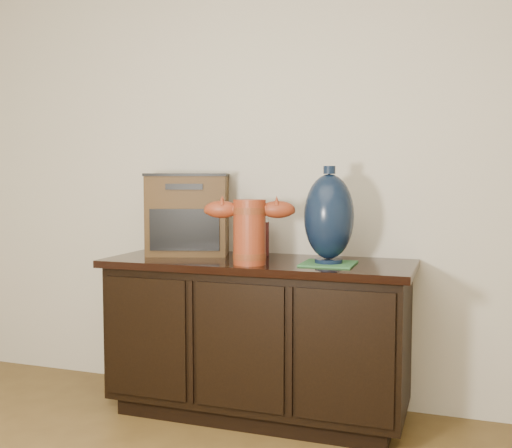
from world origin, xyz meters
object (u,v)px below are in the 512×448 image
at_px(sideboard, 258,336).
at_px(terracotta_vessel, 249,228).
at_px(tv_radio, 189,214).
at_px(spray_can, 262,236).
at_px(lamp_base, 329,217).

distance_m(sideboard, terracotta_vessel, 0.56).
xyz_separation_m(terracotta_vessel, tv_radio, (-0.43, 0.27, 0.04)).
relative_size(terracotta_vessel, tv_radio, 0.84).
height_order(tv_radio, spray_can, tv_radio).
xyz_separation_m(sideboard, tv_radio, (-0.42, 0.12, 0.57)).
bearing_deg(sideboard, terracotta_vessel, -85.17).
xyz_separation_m(terracotta_vessel, spray_can, (-0.05, 0.33, -0.07)).
bearing_deg(spray_can, lamp_base, -28.60).
bearing_deg(sideboard, lamp_base, -5.87).
distance_m(lamp_base, spray_can, 0.45).
xyz_separation_m(sideboard, terracotta_vessel, (0.01, -0.16, 0.53)).
xyz_separation_m(lamp_base, spray_can, (-0.39, 0.21, -0.12)).
height_order(sideboard, tv_radio, tv_radio).
bearing_deg(spray_can, tv_radio, -171.47).
bearing_deg(spray_can, terracotta_vessel, -81.60).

